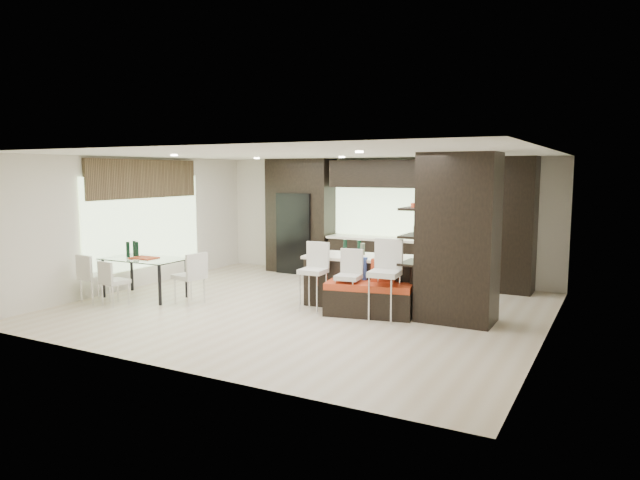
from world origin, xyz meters
The scene contains 22 objects.
ground centered at (0.00, 0.00, 0.00)m, with size 8.00×8.00×0.00m, color beige.
back_wall centered at (0.00, 3.50, 1.35)m, with size 8.00×0.02×2.70m, color silver.
left_wall centered at (-4.00, 0.00, 1.35)m, with size 0.02×7.00×2.70m, color silver.
right_wall centered at (4.00, 0.00, 1.35)m, with size 0.02×7.00×2.70m, color silver.
ceiling centered at (0.00, 0.00, 2.70)m, with size 8.00×7.00×0.02m, color white.
window_left centered at (-3.96, 0.20, 1.35)m, with size 0.04×3.20×1.90m, color #B2D199.
window_back centered at (0.60, 3.46, 1.55)m, with size 3.40×0.04×1.20m, color #B2D199.
stone_accent centered at (-3.93, 0.20, 2.25)m, with size 0.08×3.00×0.80m, color brown.
ceiling_spots centered at (0.00, 0.25, 2.68)m, with size 4.00×3.00×0.02m, color white.
back_cabinetry centered at (0.50, 3.17, 1.35)m, with size 6.80×0.68×2.70m, color black.
refrigerator centered at (-1.90, 3.12, 0.95)m, with size 0.90×0.68×1.90m, color black.
partition_column centered at (2.60, 0.40, 1.35)m, with size 1.20×0.80×2.70m, color black.
kitchen_island centered at (0.90, 0.69, 0.45)m, with size 2.17×0.93×0.90m, color black.
stool_left centered at (0.23, -0.08, 0.48)m, with size 0.42×0.42×0.96m, color beige.
stool_mid centered at (0.90, -0.07, 0.45)m, with size 0.39×0.39×0.89m, color beige.
stool_right centered at (1.56, -0.11, 0.53)m, with size 0.47×0.47×1.06m, color beige.
bench centered at (1.22, 0.04, 0.28)m, with size 1.45×0.56×0.56m, color black.
floor_vase centered at (0.76, 0.80, 0.56)m, with size 0.41×0.41×1.11m, color #414C37, non-canonical shape.
dining_table centered at (-3.11, -0.69, 0.38)m, with size 1.58×0.89×0.76m, color white.
chair_near centered at (-3.11, -1.42, 0.38)m, with size 0.41×0.41×0.75m, color beige.
chair_far centered at (-3.60, -1.44, 0.42)m, with size 0.45×0.45×0.83m, color beige.
chair_end centered at (-2.01, -0.69, 0.44)m, with size 0.47×0.47×0.87m, color beige.
Camera 1 is at (4.91, -8.56, 2.40)m, focal length 32.00 mm.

